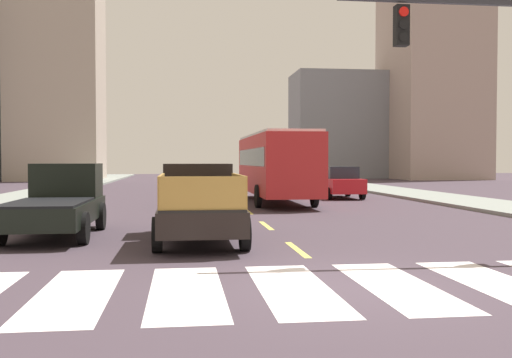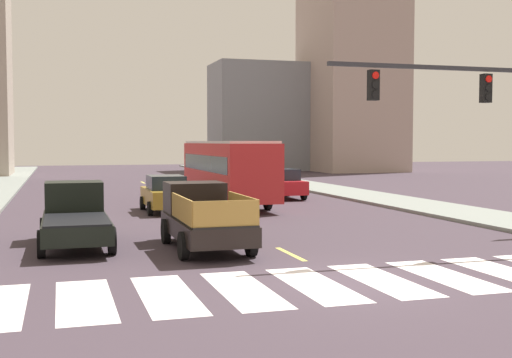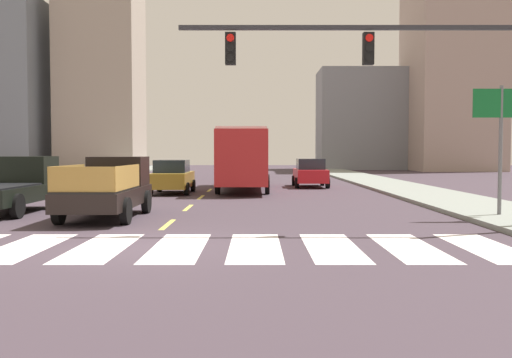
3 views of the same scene
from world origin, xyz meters
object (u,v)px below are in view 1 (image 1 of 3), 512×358
Objects in this scene: sedan_near_right at (203,188)px; pickup_dark at (59,201)px; city_bus at (276,162)px; sedan_mid at (339,182)px; pickup_stakebed at (199,204)px.

pickup_dark is at bearing -114.79° from sedan_near_right.
pickup_dark is at bearing -122.87° from city_bus.
sedan_mid is at bearing 38.14° from city_bus.
sedan_mid is at bearing 62.53° from pickup_stakebed.
pickup_stakebed and pickup_dark have the same top height.
pickup_dark is 1.18× the size of sedan_near_right.
sedan_mid is (3.97, 2.93, -1.09)m from city_bus.
city_bus is 2.45× the size of sedan_mid.
pickup_stakebed reaches higher than sedan_near_right.
sedan_near_right is 1.00× the size of sedan_mid.
pickup_stakebed is 1.00× the size of pickup_dark.
pickup_stakebed is 17.84m from sedan_mid.
sedan_mid is (7.58, 5.40, 0.00)m from sedan_near_right.
sedan_mid is at bearing 51.19° from pickup_dark.
sedan_near_right is (0.50, 10.51, -0.08)m from pickup_stakebed.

